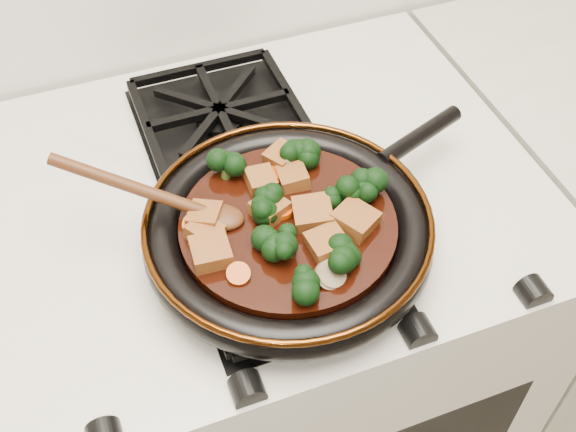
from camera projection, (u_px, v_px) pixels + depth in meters
name	position (u px, v px, depth m)	size (l,w,h in m)	color
stove	(261.00, 361.00, 1.29)	(0.76, 0.60, 0.90)	beige
burner_grate_front	(289.00, 259.00, 0.86)	(0.23, 0.23, 0.03)	black
burner_grate_back	(220.00, 115.00, 1.03)	(0.23, 0.23, 0.03)	black
skillet	(289.00, 230.00, 0.85)	(0.45, 0.34, 0.05)	black
braising_sauce	(288.00, 228.00, 0.84)	(0.25, 0.25, 0.02)	black
tofu_cube_0	(211.00, 253.00, 0.80)	(0.04, 0.04, 0.02)	brown
tofu_cube_1	(328.00, 245.00, 0.80)	(0.04, 0.04, 0.02)	brown
tofu_cube_2	(270.00, 209.00, 0.84)	(0.04, 0.04, 0.02)	brown
tofu_cube_3	(355.00, 221.00, 0.83)	(0.04, 0.04, 0.02)	brown
tofu_cube_4	(261.00, 180.00, 0.87)	(0.03, 0.03, 0.02)	brown
tofu_cube_5	(282.00, 157.00, 0.90)	(0.04, 0.04, 0.02)	brown
tofu_cube_6	(205.00, 217.00, 0.83)	(0.04, 0.04, 0.02)	brown
tofu_cube_7	(205.00, 232.00, 0.82)	(0.04, 0.03, 0.02)	brown
tofu_cube_8	(313.00, 214.00, 0.83)	(0.04, 0.04, 0.02)	brown
tofu_cube_9	(293.00, 178.00, 0.87)	(0.03, 0.04, 0.02)	brown
broccoli_floret_0	(345.00, 259.00, 0.79)	(0.06, 0.06, 0.05)	black
broccoli_floret_1	(269.00, 205.00, 0.84)	(0.06, 0.06, 0.05)	black
broccoli_floret_2	(279.00, 245.00, 0.80)	(0.06, 0.06, 0.05)	black
broccoli_floret_3	(338.00, 192.00, 0.85)	(0.06, 0.06, 0.06)	black
broccoli_floret_4	(298.00, 153.00, 0.90)	(0.06, 0.06, 0.05)	black
broccoli_floret_5	(367.00, 187.00, 0.86)	(0.06, 0.06, 0.05)	black
broccoli_floret_6	(226.00, 171.00, 0.88)	(0.06, 0.06, 0.05)	black
broccoli_floret_7	(311.00, 283.00, 0.77)	(0.06, 0.06, 0.05)	black
broccoli_floret_8	(289.00, 248.00, 0.80)	(0.06, 0.06, 0.06)	black
carrot_coin_0	(196.00, 225.00, 0.83)	(0.03, 0.03, 0.01)	#C83F05
carrot_coin_1	(282.00, 210.00, 0.84)	(0.03, 0.03, 0.01)	#C83F05
carrot_coin_2	(321.00, 224.00, 0.83)	(0.03, 0.03, 0.01)	#C83F05
carrot_coin_3	(279.00, 173.00, 0.88)	(0.03, 0.03, 0.01)	#C83F05
carrot_coin_4	(238.00, 274.00, 0.78)	(0.03, 0.03, 0.01)	#C83F05
mushroom_slice_0	(329.00, 275.00, 0.78)	(0.03, 0.03, 0.01)	#7B6447
mushroom_slice_1	(218.00, 253.00, 0.80)	(0.04, 0.04, 0.01)	#7B6447
mushroom_slice_2	(292.00, 162.00, 0.89)	(0.03, 0.03, 0.01)	#7B6447
mushroom_slice_3	(331.00, 274.00, 0.78)	(0.03, 0.03, 0.01)	#7B6447
wooden_spoon	(176.00, 202.00, 0.83)	(0.13, 0.09, 0.20)	#46230F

